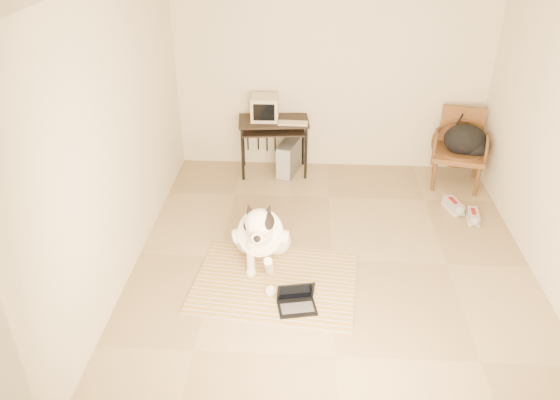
# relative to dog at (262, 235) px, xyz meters

# --- Properties ---
(floor) EXTENTS (4.50, 4.50, 0.00)m
(floor) POSITION_rel_dog_xyz_m (0.71, 0.08, -0.34)
(floor) COLOR tan
(floor) RESTS_ON ground
(wall_back) EXTENTS (4.50, 0.00, 4.50)m
(wall_back) POSITION_rel_dog_xyz_m (0.71, 2.33, 1.01)
(wall_back) COLOR beige
(wall_back) RESTS_ON floor
(wall_front) EXTENTS (4.50, 0.00, 4.50)m
(wall_front) POSITION_rel_dog_xyz_m (0.71, -2.17, 1.01)
(wall_front) COLOR beige
(wall_front) RESTS_ON floor
(wall_left) EXTENTS (0.00, 4.50, 4.50)m
(wall_left) POSITION_rel_dog_xyz_m (-1.29, 0.08, 1.01)
(wall_left) COLOR beige
(wall_left) RESTS_ON floor
(rug) EXTENTS (1.66, 1.33, 0.02)m
(rug) POSITION_rel_dog_xyz_m (0.15, -0.32, -0.33)
(rug) COLOR orange
(rug) RESTS_ON floor
(dog) EXTENTS (0.57, 1.19, 0.86)m
(dog) POSITION_rel_dog_xyz_m (0.00, 0.00, 0.00)
(dog) COLOR white
(dog) RESTS_ON rug
(laptop) EXTENTS (0.38, 0.31, 0.24)m
(laptop) POSITION_rel_dog_xyz_m (0.37, -0.67, -0.26)
(laptop) COLOR black
(laptop) RESTS_ON rug
(computer_desk) EXTENTS (0.93, 0.58, 0.74)m
(computer_desk) POSITION_rel_dog_xyz_m (-0.01, 2.04, 0.30)
(computer_desk) COLOR black
(computer_desk) RESTS_ON floor
(crt_monitor) EXTENTS (0.34, 0.33, 0.30)m
(crt_monitor) POSITION_rel_dog_xyz_m (-0.13, 2.07, 0.55)
(crt_monitor) COLOR beige
(crt_monitor) RESTS_ON computer_desk
(desk_keyboard) EXTENTS (0.37, 0.15, 0.02)m
(desk_keyboard) POSITION_rel_dog_xyz_m (0.24, 1.92, 0.41)
(desk_keyboard) COLOR beige
(desk_keyboard) RESTS_ON computer_desk
(pc_tower) EXTENTS (0.32, 0.51, 0.44)m
(pc_tower) POSITION_rel_dog_xyz_m (0.18, 2.02, -0.12)
(pc_tower) COLOR #4A4A4D
(pc_tower) RESTS_ON floor
(rattan_chair) EXTENTS (0.74, 0.72, 0.94)m
(rattan_chair) POSITION_rel_dog_xyz_m (2.33, 1.90, 0.13)
(rattan_chair) COLOR brown
(rattan_chair) RESTS_ON floor
(backpack) EXTENTS (0.54, 0.42, 0.38)m
(backpack) POSITION_rel_dog_xyz_m (2.39, 1.81, 0.27)
(backpack) COLOR black
(backpack) RESTS_ON rattan_chair
(sneaker_left) EXTENTS (0.21, 0.35, 0.11)m
(sneaker_left) POSITION_rel_dog_xyz_m (2.17, 1.18, -0.29)
(sneaker_left) COLOR silver
(sneaker_left) RESTS_ON floor
(sneaker_right) EXTENTS (0.15, 0.31, 0.10)m
(sneaker_right) POSITION_rel_dog_xyz_m (2.35, 0.96, -0.30)
(sneaker_right) COLOR silver
(sneaker_right) RESTS_ON floor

